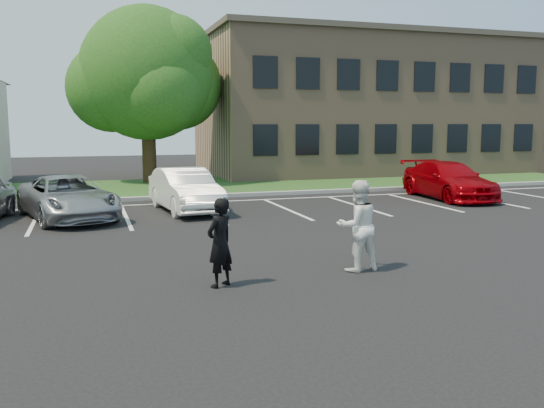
{
  "coord_description": "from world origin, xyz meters",
  "views": [
    {
      "loc": [
        -3.95,
        -11.26,
        3.07
      ],
      "look_at": [
        0.0,
        1.0,
        1.25
      ],
      "focal_mm": 38.0,
      "sensor_mm": 36.0,
      "label": 1
    }
  ],
  "objects_px": {
    "man_black_suit": "(220,243)",
    "car_red_compact": "(449,180)",
    "car_white_sedan": "(185,190)",
    "tree": "(148,77)",
    "office_building": "(380,106)",
    "car_silver_minivan": "(68,198)",
    "man_white_shirt": "(357,226)"
  },
  "relations": [
    {
      "from": "man_black_suit",
      "to": "car_red_compact",
      "type": "height_order",
      "value": "man_black_suit"
    },
    {
      "from": "man_black_suit",
      "to": "car_white_sedan",
      "type": "bearing_deg",
      "value": -131.62
    },
    {
      "from": "tree",
      "to": "man_black_suit",
      "type": "height_order",
      "value": "tree"
    },
    {
      "from": "car_white_sedan",
      "to": "office_building",
      "type": "bearing_deg",
      "value": 35.52
    },
    {
      "from": "man_black_suit",
      "to": "car_white_sedan",
      "type": "relative_size",
      "value": 0.37
    },
    {
      "from": "car_white_sedan",
      "to": "tree",
      "type": "bearing_deg",
      "value": 83.98
    },
    {
      "from": "car_white_sedan",
      "to": "car_red_compact",
      "type": "distance_m",
      "value": 10.79
    },
    {
      "from": "tree",
      "to": "car_silver_minivan",
      "type": "bearing_deg",
      "value": -109.82
    },
    {
      "from": "man_black_suit",
      "to": "man_white_shirt",
      "type": "bearing_deg",
      "value": 149.32
    },
    {
      "from": "man_black_suit",
      "to": "car_silver_minivan",
      "type": "relative_size",
      "value": 0.34
    },
    {
      "from": "tree",
      "to": "car_white_sedan",
      "type": "height_order",
      "value": "tree"
    },
    {
      "from": "office_building",
      "to": "car_white_sedan",
      "type": "distance_m",
      "value": 20.17
    },
    {
      "from": "tree",
      "to": "car_red_compact",
      "type": "distance_m",
      "value": 15.36
    },
    {
      "from": "man_black_suit",
      "to": "car_white_sedan",
      "type": "height_order",
      "value": "man_black_suit"
    },
    {
      "from": "office_building",
      "to": "car_silver_minivan",
      "type": "xyz_separation_m",
      "value": [
        -18.58,
        -13.86,
        -3.46
      ]
    },
    {
      "from": "car_silver_minivan",
      "to": "car_white_sedan",
      "type": "xyz_separation_m",
      "value": [
        3.87,
        0.5,
        0.05
      ]
    },
    {
      "from": "car_silver_minivan",
      "to": "man_white_shirt",
      "type": "bearing_deg",
      "value": -71.94
    },
    {
      "from": "tree",
      "to": "car_red_compact",
      "type": "relative_size",
      "value": 1.71
    },
    {
      "from": "car_silver_minivan",
      "to": "car_red_compact",
      "type": "height_order",
      "value": "car_red_compact"
    },
    {
      "from": "office_building",
      "to": "tree",
      "type": "distance_m",
      "value": 15.28
    },
    {
      "from": "office_building",
      "to": "man_white_shirt",
      "type": "height_order",
      "value": "office_building"
    },
    {
      "from": "office_building",
      "to": "man_white_shirt",
      "type": "relative_size",
      "value": 11.74
    },
    {
      "from": "tree",
      "to": "car_red_compact",
      "type": "bearing_deg",
      "value": -41.86
    },
    {
      "from": "man_white_shirt",
      "to": "tree",
      "type": "bearing_deg",
      "value": -87.53
    },
    {
      "from": "car_silver_minivan",
      "to": "car_red_compact",
      "type": "distance_m",
      "value": 14.67
    },
    {
      "from": "office_building",
      "to": "car_red_compact",
      "type": "relative_size",
      "value": 4.36
    },
    {
      "from": "car_white_sedan",
      "to": "car_red_compact",
      "type": "relative_size",
      "value": 0.89
    },
    {
      "from": "car_silver_minivan",
      "to": "car_red_compact",
      "type": "relative_size",
      "value": 0.98
    },
    {
      "from": "office_building",
      "to": "car_white_sedan",
      "type": "height_order",
      "value": "office_building"
    },
    {
      "from": "office_building",
      "to": "car_silver_minivan",
      "type": "distance_m",
      "value": 23.44
    },
    {
      "from": "office_building",
      "to": "car_white_sedan",
      "type": "bearing_deg",
      "value": -137.77
    },
    {
      "from": "man_white_shirt",
      "to": "man_black_suit",
      "type": "bearing_deg",
      "value": 1.4
    }
  ]
}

